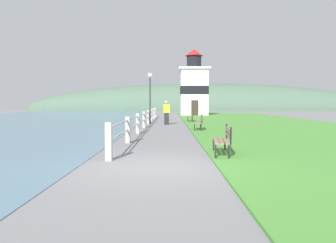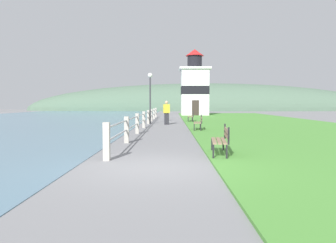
{
  "view_description": "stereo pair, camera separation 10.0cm",
  "coord_description": "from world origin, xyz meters",
  "px_view_note": "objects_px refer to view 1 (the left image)",
  "views": [
    {
      "loc": [
        0.33,
        -8.09,
        1.61
      ],
      "look_at": [
        0.17,
        15.32,
        0.3
      ],
      "focal_mm": 35.0,
      "sensor_mm": 36.0,
      "label": 1
    },
    {
      "loc": [
        0.43,
        -8.09,
        1.61
      ],
      "look_at": [
        0.17,
        15.32,
        0.3
      ],
      "focal_mm": 35.0,
      "sensor_mm": 36.0,
      "label": 2
    }
  ],
  "objects_px": {
    "park_bench_near": "(224,139)",
    "person_strolling": "(166,112)",
    "lamp_post": "(150,89)",
    "lighthouse": "(194,88)",
    "park_bench_far": "(191,116)",
    "park_bench_midway": "(199,122)"
  },
  "relations": [
    {
      "from": "park_bench_near",
      "to": "person_strolling",
      "type": "relative_size",
      "value": 0.94
    },
    {
      "from": "person_strolling",
      "to": "lamp_post",
      "type": "relative_size",
      "value": 0.45
    },
    {
      "from": "park_bench_near",
      "to": "lighthouse",
      "type": "height_order",
      "value": "lighthouse"
    },
    {
      "from": "lighthouse",
      "to": "person_strolling",
      "type": "bearing_deg",
      "value": -100.23
    },
    {
      "from": "park_bench_near",
      "to": "park_bench_far",
      "type": "height_order",
      "value": "same"
    },
    {
      "from": "park_bench_far",
      "to": "person_strolling",
      "type": "distance_m",
      "value": 4.25
    },
    {
      "from": "lighthouse",
      "to": "person_strolling",
      "type": "relative_size",
      "value": 4.84
    },
    {
      "from": "park_bench_midway",
      "to": "lighthouse",
      "type": "xyz_separation_m",
      "value": [
        1.43,
        24.23,
        3.11
      ]
    },
    {
      "from": "lighthouse",
      "to": "lamp_post",
      "type": "distance_m",
      "value": 18.54
    },
    {
      "from": "park_bench_far",
      "to": "lamp_post",
      "type": "relative_size",
      "value": 0.5
    },
    {
      "from": "park_bench_near",
      "to": "lighthouse",
      "type": "xyz_separation_m",
      "value": [
        1.5,
        33.5,
        3.11
      ]
    },
    {
      "from": "park_bench_near",
      "to": "park_bench_far",
      "type": "xyz_separation_m",
      "value": [
        0.17,
        18.28,
        0.0
      ]
    },
    {
      "from": "park_bench_midway",
      "to": "lamp_post",
      "type": "height_order",
      "value": "lamp_post"
    },
    {
      "from": "lighthouse",
      "to": "park_bench_far",
      "type": "bearing_deg",
      "value": -94.99
    },
    {
      "from": "park_bench_near",
      "to": "person_strolling",
      "type": "bearing_deg",
      "value": -76.99
    },
    {
      "from": "park_bench_near",
      "to": "lamp_post",
      "type": "relative_size",
      "value": 0.43
    },
    {
      "from": "park_bench_far",
      "to": "person_strolling",
      "type": "bearing_deg",
      "value": 62.77
    },
    {
      "from": "park_bench_far",
      "to": "park_bench_near",
      "type": "bearing_deg",
      "value": 91.75
    },
    {
      "from": "lighthouse",
      "to": "person_strolling",
      "type": "distance_m",
      "value": 19.39
    },
    {
      "from": "person_strolling",
      "to": "lamp_post",
      "type": "xyz_separation_m",
      "value": [
        -1.29,
        0.99,
        1.76
      ]
    },
    {
      "from": "park_bench_far",
      "to": "lighthouse",
      "type": "xyz_separation_m",
      "value": [
        1.33,
        15.22,
        3.11
      ]
    },
    {
      "from": "park_bench_midway",
      "to": "park_bench_far",
      "type": "relative_size",
      "value": 0.85
    }
  ]
}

